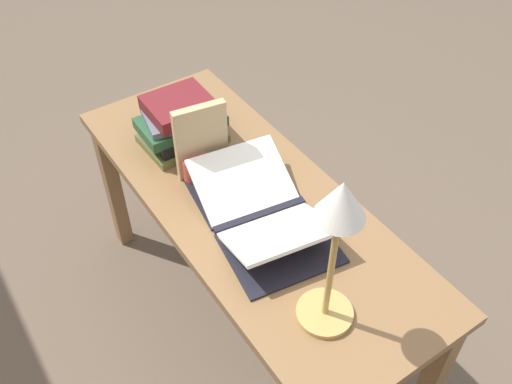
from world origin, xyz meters
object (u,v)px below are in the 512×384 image
at_px(open_book, 260,210).
at_px(coffee_mug, 194,167).
at_px(book_standing_upright, 201,141).
at_px(reading_lamp, 337,229).
at_px(book_stack_tall, 181,122).

xyz_separation_m(open_book, coffee_mug, (0.28, 0.08, 0.01)).
relative_size(book_standing_upright, reading_lamp, 0.54).
height_order(book_stack_tall, reading_lamp, reading_lamp).
xyz_separation_m(book_standing_upright, coffee_mug, (-0.01, 0.04, -0.09)).
xyz_separation_m(book_stack_tall, reading_lamp, (-0.88, 0.04, 0.27)).
relative_size(open_book, book_stack_tall, 2.00).
height_order(open_book, book_stack_tall, book_stack_tall).
bearing_deg(open_book, book_standing_upright, 15.96).
relative_size(book_stack_tall, reading_lamp, 0.60).
bearing_deg(book_standing_upright, reading_lamp, -172.91).
height_order(book_standing_upright, reading_lamp, reading_lamp).
distance_m(open_book, book_standing_upright, 0.32).
bearing_deg(open_book, reading_lamp, -179.59).
distance_m(book_stack_tall, book_standing_upright, 0.19).
bearing_deg(reading_lamp, book_standing_upright, -1.89).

